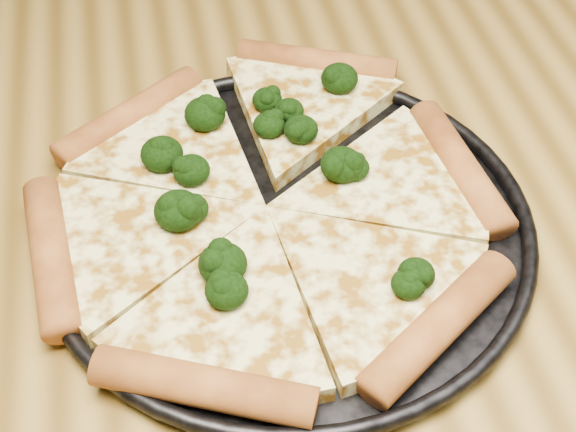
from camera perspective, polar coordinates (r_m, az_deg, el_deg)
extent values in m
cube|color=olive|center=(0.62, 3.45, 0.47)|extent=(1.20, 0.90, 0.04)
cylinder|color=black|center=(0.58, 0.00, -0.90)|extent=(0.32, 0.32, 0.01)
torus|color=black|center=(0.57, 0.00, -0.42)|extent=(0.33, 0.33, 0.01)
cylinder|color=#BF6F2F|center=(0.61, 11.55, 3.30)|extent=(0.04, 0.13, 0.03)
cylinder|color=#BF6F2F|center=(0.70, 1.97, 10.32)|extent=(0.13, 0.08, 0.03)
cylinder|color=#BF6F2F|center=(0.65, -10.65, 6.64)|extent=(0.12, 0.10, 0.03)
cylinder|color=#BF6F2F|center=(0.56, -15.74, -2.56)|extent=(0.04, 0.13, 0.03)
cylinder|color=#BF6F2F|center=(0.48, -5.72, -11.39)|extent=(0.13, 0.08, 0.03)
cylinder|color=#BF6F2F|center=(0.51, 10.18, -7.32)|extent=(0.12, 0.10, 0.03)
ellipsoid|color=black|center=(0.51, -4.17, -5.03)|extent=(0.03, 0.03, 0.02)
ellipsoid|color=black|center=(0.56, -7.45, 0.38)|extent=(0.03, 0.03, 0.02)
ellipsoid|color=black|center=(0.62, -1.30, 6.18)|extent=(0.02, 0.02, 0.02)
ellipsoid|color=black|center=(0.56, -6.56, 0.51)|extent=(0.02, 0.02, 0.02)
ellipsoid|color=black|center=(0.64, -1.42, 7.86)|extent=(0.02, 0.02, 0.02)
ellipsoid|color=black|center=(0.63, -5.65, 6.89)|extent=(0.03, 0.03, 0.02)
ellipsoid|color=black|center=(0.59, 4.49, 3.27)|extent=(0.02, 0.02, 0.02)
ellipsoid|color=black|center=(0.62, 0.89, 5.88)|extent=(0.03, 0.03, 0.02)
ellipsoid|color=black|center=(0.53, -4.15, -3.03)|extent=(0.02, 0.02, 0.02)
ellipsoid|color=black|center=(0.60, -8.53, 4.17)|extent=(0.03, 0.03, 0.02)
ellipsoid|color=black|center=(0.59, 3.64, 3.50)|extent=(0.03, 0.03, 0.02)
ellipsoid|color=black|center=(0.52, 8.15, -4.57)|extent=(0.02, 0.02, 0.02)
ellipsoid|color=black|center=(0.52, -4.44, -3.23)|extent=(0.03, 0.03, 0.02)
ellipsoid|color=black|center=(0.66, 3.50, 9.28)|extent=(0.03, 0.03, 0.02)
ellipsoid|color=black|center=(0.52, 8.66, -3.91)|extent=(0.02, 0.02, 0.02)
ellipsoid|color=black|center=(0.63, 0.08, 7.15)|extent=(0.02, 0.02, 0.02)
ellipsoid|color=black|center=(0.59, -6.56, 3.09)|extent=(0.03, 0.03, 0.02)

